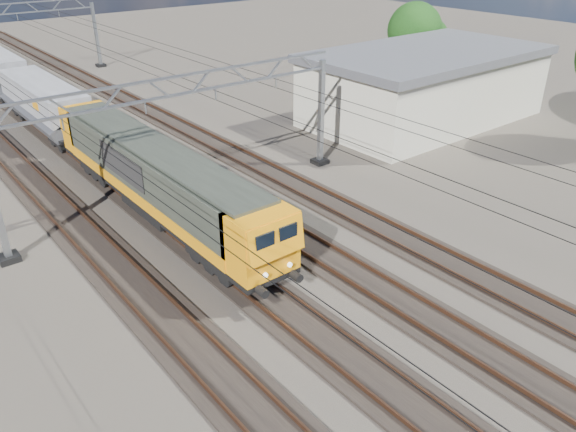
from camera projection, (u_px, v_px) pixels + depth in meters
ground at (231, 231)px, 28.23m from camera, size 160.00×160.00×0.00m
track_outer_west at (118, 271)px, 24.87m from camera, size 2.60×140.00×0.30m
track_loco at (196, 242)px, 27.09m from camera, size 2.60×140.00×0.30m
track_inner_east at (263, 218)px, 29.30m from camera, size 2.60×140.00×0.30m
track_outer_east at (320, 198)px, 31.52m from camera, size 2.60×140.00×0.30m
catenary_gantry_mid at (185, 137)px, 29.20m from camera, size 19.90×0.90×7.11m
catenary_gantry_far at (0, 39)px, 54.16m from camera, size 19.90×0.90×7.11m
overhead_wires at (146, 86)px, 31.13m from camera, size 12.03×140.00×0.53m
locomotive at (156, 175)px, 28.65m from camera, size 2.76×21.10×3.62m
hopper_wagon_lead at (44, 102)px, 40.96m from camera, size 3.38×13.00×3.25m
industrial_shed at (424, 85)px, 43.34m from camera, size 18.60×10.60×5.40m
tree_far at (418, 32)px, 52.38m from camera, size 5.53×5.13×7.57m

